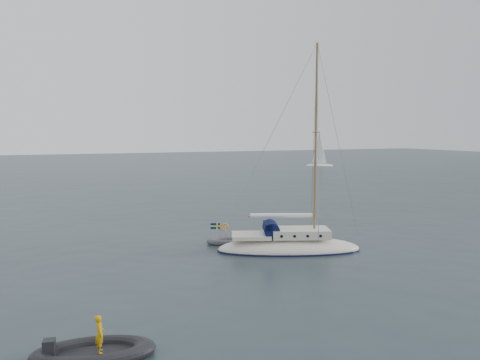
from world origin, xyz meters
name	(u,v)px	position (x,y,z in m)	size (l,w,h in m)	color
ground	(272,246)	(0.00, 0.00, 0.00)	(300.00, 300.00, 0.00)	black
sailboat	(289,235)	(0.32, -1.77, 1.06)	(9.85, 2.95, 14.03)	beige
dinghy	(227,241)	(-2.68, 1.69, 0.18)	(2.91, 1.31, 0.42)	#515056
rib	(93,352)	(-13.10, -11.96, 0.25)	(4.26, 1.94, 1.55)	black
distant_yacht_b	(319,150)	(44.94, 63.78, 3.64)	(6.42, 3.42, 8.51)	white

